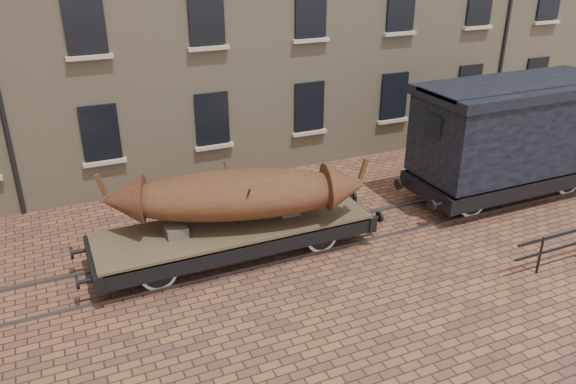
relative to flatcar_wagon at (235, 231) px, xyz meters
name	(u,v)px	position (x,y,z in m)	size (l,w,h in m)	color
ground	(353,230)	(3.51, 0.00, -0.74)	(90.00, 90.00, 0.00)	brown
rail_track	(353,229)	(3.51, 0.00, -0.71)	(30.00, 1.52, 0.06)	#59595E
flatcar_wagon	(235,231)	(0.00, 0.00, 0.00)	(7.86, 2.13, 1.19)	brown
iron_boat	(237,194)	(0.10, 0.00, 1.01)	(6.57, 3.26, 1.59)	brown
goods_van	(516,127)	(9.06, 0.00, 1.58)	(7.16, 2.61, 3.70)	black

